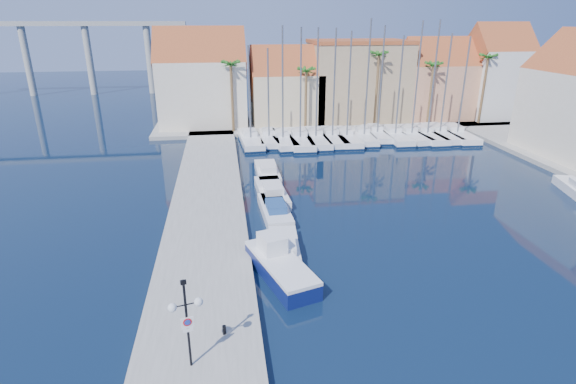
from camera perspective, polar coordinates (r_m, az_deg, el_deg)
name	(u,v)px	position (r m, az deg, el deg)	size (l,w,h in m)	color
ground	(373,318)	(25.01, 10.79, -15.50)	(260.00, 260.00, 0.00)	black
quay_west	(207,219)	(35.48, -10.30, -3.42)	(6.00, 77.00, 0.50)	gray
shore_north	(337,120)	(70.55, 6.19, 9.07)	(54.00, 16.00, 0.50)	gray
lamp_post	(186,311)	(19.87, -12.82, -14.50)	(1.45, 0.65, 4.35)	black
bollard	(224,330)	(22.89, -8.09, -16.94)	(0.18, 0.18, 0.46)	black
fishing_boat	(279,265)	(27.71, -1.09, -9.25)	(4.02, 6.90, 2.29)	#0D1751
motorboat_west_0	(284,250)	(29.89, -0.45, -7.38)	(2.40, 6.19, 1.40)	white
motorboat_west_1	(275,210)	(35.87, -1.66, -2.33)	(2.30, 6.40, 1.40)	white
motorboat_west_2	(272,192)	(39.64, -2.08, -0.01)	(2.58, 7.18, 1.40)	white
motorboat_west_3	(267,172)	(45.01, -2.64, 2.59)	(2.12, 6.62, 1.40)	white
sailboat_0	(250,139)	(57.28, -4.81, 6.67)	(3.05, 9.53, 11.97)	white
sailboat_1	(269,138)	(57.76, -2.44, 6.85)	(2.70, 8.62, 11.61)	white
sailboat_2	(282,139)	(57.12, -0.77, 6.73)	(3.25, 9.63, 14.15)	white
sailboat_3	(300,139)	(57.31, 1.47, 6.75)	(3.11, 10.47, 13.97)	white
sailboat_4	(315,138)	(57.99, 3.45, 6.90)	(2.89, 10.21, 13.93)	white
sailboat_5	(331,137)	(58.46, 5.52, 6.96)	(2.59, 9.75, 13.87)	white
sailboat_6	(346,137)	(58.68, 7.34, 6.94)	(2.96, 9.60, 13.53)	white
sailboat_7	(363,136)	(59.47, 9.53, 7.06)	(2.82, 8.61, 14.92)	white
sailboat_8	(376,134)	(60.99, 11.15, 7.29)	(2.74, 8.48, 14.12)	white
sailboat_9	(394,135)	(60.75, 13.28, 7.03)	(2.66, 9.36, 12.98)	white
sailboat_10	(410,134)	(61.56, 15.19, 7.06)	(3.20, 9.52, 14.66)	white
sailboat_11	(426,134)	(62.26, 17.07, 7.02)	(2.61, 9.69, 14.78)	white
sailboat_12	(438,133)	(63.44, 18.49, 7.08)	(2.74, 10.14, 13.22)	white
sailboat_13	(455,134)	(64.02, 20.46, 6.95)	(3.14, 10.06, 12.86)	white
building_0	(202,82)	(66.41, -10.84, 13.58)	(12.30, 9.00, 13.50)	beige
building_1	(286,89)	(67.16, -0.23, 12.96)	(10.30, 8.00, 11.00)	beige
building_2	(358,80)	(70.37, 8.82, 13.89)	(14.20, 10.20, 11.50)	tan
building_3	(435,82)	(73.87, 18.22, 13.13)	(10.30, 8.00, 12.00)	tan
building_4	(495,74)	(77.27, 24.82, 13.41)	(8.30, 8.00, 14.00)	white
palm_0	(231,66)	(61.12, -7.28, 15.57)	(2.60, 2.60, 10.15)	brown
palm_1	(306,72)	(62.23, 2.32, 14.94)	(2.60, 2.60, 9.15)	brown
palm_2	(379,57)	(64.63, 11.47, 16.46)	(2.60, 2.60, 11.15)	brown
palm_3	(434,67)	(67.81, 17.99, 14.88)	(2.60, 2.60, 9.65)	brown
palm_4	(488,59)	(71.55, 24.06, 15.15)	(2.60, 2.60, 10.65)	brown
viaduct	(61,43)	(105.82, -26.92, 16.47)	(48.00, 2.20, 14.45)	#9E9E99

